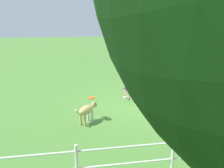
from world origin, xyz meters
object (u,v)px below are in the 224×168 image
Objects in this scene: person at (131,82)px; frisbee_held at (134,87)px; frisbee_flying at (91,98)px; dog at (87,110)px.

frisbee_held is (-0.02, 0.39, -0.09)m from person.
dog is at bearing 34.64° from frisbee_flying.
person is 1.65× the size of dog.
person is 0.40m from frisbee_held.
dog is at bearing 39.05° from frisbee_held.
frisbee_flying is (1.62, 1.73, 0.05)m from person.
frisbee_flying reaches higher than frisbee_held.
person is at bearing -1.44° from dog.
frisbee_flying is 0.88× the size of frisbee_held.
frisbee_flying reaches higher than dog.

